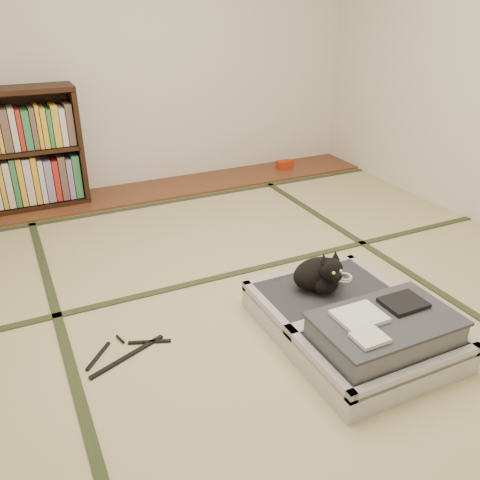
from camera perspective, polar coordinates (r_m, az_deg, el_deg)
name	(u,v)px	position (r m, az deg, el deg)	size (l,w,h in m)	color
floor	(260,309)	(2.78, 2.22, -7.71)	(4.50, 4.50, 0.00)	#C8B785
wood_strip	(152,191)	(4.45, -9.87, 5.48)	(4.00, 0.50, 0.02)	brown
red_item	(285,164)	(4.96, 5.03, 8.45)	(0.15, 0.09, 0.07)	#A9260D
room_shell	(266,14)	(2.31, 2.89, 24.05)	(4.50, 4.50, 4.50)	white
tatami_borders	(223,268)	(3.15, -1.96, -3.16)	(4.00, 4.50, 0.01)	#2D381E
suitcase	(356,325)	(2.54, 12.89, -9.25)	(0.72, 0.95, 0.28)	#BABBC0
cat	(321,274)	(2.66, 9.04, -3.81)	(0.32, 0.32, 0.26)	black
cable_coil	(344,278)	(2.82, 11.55, -4.16)	(0.10, 0.10, 0.02)	white
hanger	(126,352)	(2.52, -12.69, -12.19)	(0.42, 0.27, 0.01)	black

